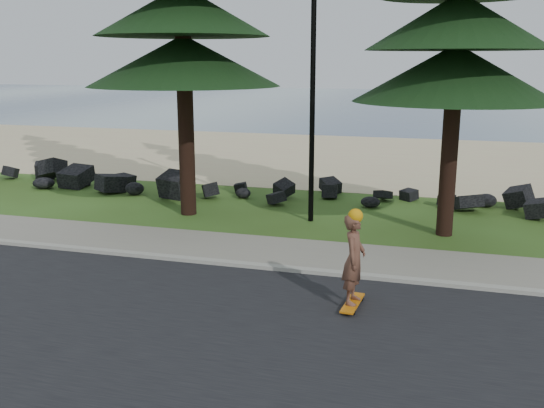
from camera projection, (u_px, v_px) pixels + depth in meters
The scene contains 9 objects.
ground at pixel (280, 257), 13.48m from camera, with size 160.00×160.00×0.00m, color #314816.
road at pixel (204, 345), 9.26m from camera, with size 160.00×7.00×0.02m, color black.
kerb at pixel (269, 267), 12.62m from camera, with size 160.00×0.20×0.10m, color #A29F92.
sidewalk at pixel (282, 252), 13.66m from camera, with size 160.00×2.00×0.08m, color gray.
beach_sand at pixel (364, 158), 27.04m from camera, with size 160.00×15.00×0.01m, color #CEB089.
ocean at pixel (411, 103), 61.20m from camera, with size 160.00×58.00×0.01m, color #3F5879.
seawall_boulders at pixel (327, 201), 18.72m from camera, with size 60.00×2.40×1.10m, color black, non-canonical shape.
lamp_post at pixel (313, 65), 15.51m from camera, with size 0.25×0.14×8.14m.
skateboarder at pixel (354, 259), 10.48m from camera, with size 0.43×0.98×1.79m.
Camera 1 is at (3.33, -12.40, 4.27)m, focal length 40.00 mm.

